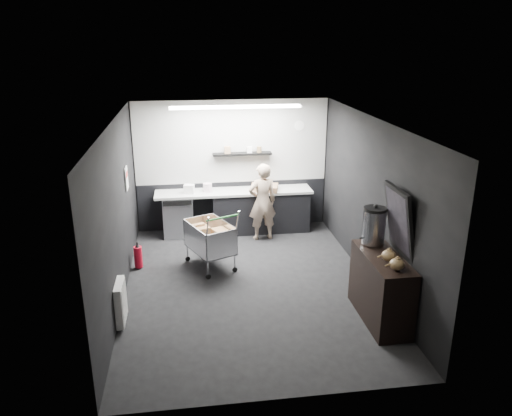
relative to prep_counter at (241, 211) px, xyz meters
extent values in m
plane|color=black|center=(-0.14, -2.42, -0.46)|extent=(5.50, 5.50, 0.00)
plane|color=silver|center=(-0.14, -2.42, 2.24)|extent=(5.50, 5.50, 0.00)
plane|color=black|center=(-0.14, 0.33, 0.89)|extent=(5.50, 0.00, 5.50)
plane|color=black|center=(-0.14, -5.17, 0.89)|extent=(5.50, 0.00, 5.50)
plane|color=black|center=(-2.14, -2.42, 0.89)|extent=(0.00, 5.50, 5.50)
plane|color=black|center=(1.86, -2.42, 0.89)|extent=(0.00, 5.50, 5.50)
cube|color=#B1B1AC|center=(-0.14, 0.31, 1.39)|extent=(3.95, 0.02, 1.70)
cube|color=black|center=(-0.14, 0.31, 0.04)|extent=(3.95, 0.02, 1.00)
cube|color=black|center=(0.06, 0.20, 1.16)|extent=(1.20, 0.22, 0.04)
cylinder|color=white|center=(1.26, 0.30, 1.69)|extent=(0.20, 0.03, 0.20)
cube|color=silver|center=(-2.12, -1.12, 1.09)|extent=(0.02, 0.30, 0.40)
cube|color=red|center=(-2.11, -1.12, 1.16)|extent=(0.02, 0.22, 0.10)
cube|color=white|center=(-2.08, -3.32, -0.11)|extent=(0.10, 0.50, 0.60)
cube|color=white|center=(-0.14, -0.57, 2.21)|extent=(2.40, 0.20, 0.04)
cube|color=black|center=(0.41, 0.00, -0.03)|extent=(2.00, 0.56, 0.85)
cube|color=#B3B4AF|center=(-0.14, 0.00, 0.42)|extent=(3.20, 0.60, 0.05)
cube|color=#9EA0A5|center=(-1.29, 0.00, -0.03)|extent=(0.60, 0.58, 0.85)
cube|color=black|center=(-1.29, -0.30, 0.32)|extent=(0.56, 0.02, 0.10)
imported|color=beige|center=(0.39, -0.45, 0.32)|extent=(0.62, 0.46, 1.56)
cube|color=silver|center=(-0.72, -1.61, -0.12)|extent=(0.92, 1.08, 0.02)
cube|color=silver|center=(-1.01, -1.61, 0.11)|extent=(0.39, 0.85, 0.49)
cube|color=silver|center=(-0.43, -1.61, 0.11)|extent=(0.39, 0.85, 0.49)
cube|color=silver|center=(-0.72, -2.06, 0.11)|extent=(0.56, 0.26, 0.49)
cube|color=silver|center=(-0.72, -1.15, 0.11)|extent=(0.56, 0.26, 0.49)
cylinder|color=silver|center=(-0.98, -2.03, -0.27)|extent=(0.02, 0.02, 0.33)
cylinder|color=silver|center=(-0.46, -2.03, -0.27)|extent=(0.02, 0.02, 0.33)
cylinder|color=silver|center=(-0.98, -1.18, -0.27)|extent=(0.02, 0.02, 0.33)
cylinder|color=silver|center=(-0.46, -1.18, -0.27)|extent=(0.02, 0.02, 0.33)
cylinder|color=#268B32|center=(-0.72, -2.12, 0.63)|extent=(0.56, 0.27, 0.03)
cube|color=olive|center=(-0.85, -1.50, 0.10)|extent=(0.37, 0.40, 0.41)
cube|color=olive|center=(-0.57, -1.74, 0.07)|extent=(0.34, 0.37, 0.37)
cylinder|color=black|center=(-0.98, -2.03, -0.41)|extent=(0.09, 0.06, 0.09)
cylinder|color=black|center=(-0.98, -1.18, -0.41)|extent=(0.09, 0.06, 0.09)
cylinder|color=black|center=(-0.46, -2.03, -0.41)|extent=(0.09, 0.06, 0.09)
cylinder|color=black|center=(-0.46, -1.18, -0.41)|extent=(0.09, 0.06, 0.09)
cube|color=black|center=(1.60, -3.69, 0.04)|extent=(0.49, 1.32, 0.99)
cylinder|color=silver|center=(1.60, -3.25, 0.80)|extent=(0.33, 0.33, 0.50)
cylinder|color=black|center=(1.60, -3.25, 1.08)|extent=(0.33, 0.33, 0.04)
sphere|color=black|center=(1.60, -3.25, 1.12)|extent=(0.05, 0.05, 0.05)
ellipsoid|color=brown|center=(1.60, -3.85, 0.62)|extent=(0.20, 0.20, 0.16)
ellipsoid|color=brown|center=(1.60, -4.13, 0.62)|extent=(0.20, 0.20, 0.16)
cube|color=black|center=(1.80, -3.63, 1.02)|extent=(0.22, 0.77, 0.98)
cube|color=black|center=(1.78, -3.63, 1.02)|extent=(0.16, 0.66, 0.84)
cylinder|color=#AF0B1F|center=(-1.99, -1.50, -0.24)|extent=(0.14, 0.14, 0.38)
cone|color=black|center=(-1.99, -1.50, -0.03)|extent=(0.10, 0.10, 0.06)
cylinder|color=black|center=(-1.99, -1.50, 0.01)|extent=(0.03, 0.03, 0.06)
cube|color=#926E4E|center=(0.49, -0.05, 0.50)|extent=(0.62, 0.53, 0.11)
cylinder|color=silver|center=(-0.67, 0.00, 0.53)|extent=(0.18, 0.18, 0.18)
cube|color=white|center=(-1.04, -0.05, 0.53)|extent=(0.23, 0.19, 0.18)
camera|label=1|loc=(-1.05, -9.72, 3.43)|focal=35.00mm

